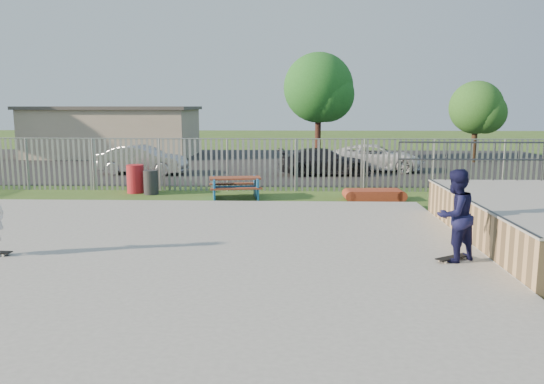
{
  "coord_description": "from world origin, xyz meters",
  "views": [
    {
      "loc": [
        3.43,
        -11.04,
        3.22
      ],
      "look_at": [
        2.96,
        2.0,
        1.1
      ],
      "focal_mm": 35.0,
      "sensor_mm": 36.0,
      "label": 1
    }
  ],
  "objects_px": {
    "tree_right": "(476,108)",
    "car_white": "(375,158)",
    "car_silver": "(143,160)",
    "car_dark": "(324,162)",
    "skater_navy": "(455,215)",
    "picnic_table": "(235,188)",
    "trash_bin_red": "(135,179)",
    "tree_mid": "(319,88)",
    "trash_bin_grey": "(151,182)",
    "funbox": "(374,195)"
  },
  "relations": [
    {
      "from": "tree_right",
      "to": "car_white",
      "type": "bearing_deg",
      "value": -144.72
    },
    {
      "from": "car_silver",
      "to": "car_dark",
      "type": "relative_size",
      "value": 0.95
    },
    {
      "from": "skater_navy",
      "to": "car_dark",
      "type": "bearing_deg",
      "value": -115.57
    },
    {
      "from": "picnic_table",
      "to": "car_white",
      "type": "xyz_separation_m",
      "value": [
        6.17,
        8.08,
        0.29
      ]
    },
    {
      "from": "trash_bin_red",
      "to": "tree_mid",
      "type": "bearing_deg",
      "value": 59.24
    },
    {
      "from": "skater_navy",
      "to": "tree_right",
      "type": "bearing_deg",
      "value": -141.84
    },
    {
      "from": "picnic_table",
      "to": "tree_right",
      "type": "relative_size",
      "value": 0.43
    },
    {
      "from": "car_white",
      "to": "tree_mid",
      "type": "distance_m",
      "value": 7.05
    },
    {
      "from": "trash_bin_grey",
      "to": "tree_right",
      "type": "xyz_separation_m",
      "value": [
        15.7,
        11.79,
        2.68
      ]
    },
    {
      "from": "car_dark",
      "to": "tree_mid",
      "type": "xyz_separation_m",
      "value": [
        0.04,
        7.11,
        3.63
      ]
    },
    {
      "from": "car_white",
      "to": "tree_right",
      "type": "distance_m",
      "value": 8.13
    },
    {
      "from": "car_white",
      "to": "tree_mid",
      "type": "relative_size",
      "value": 0.74
    },
    {
      "from": "car_dark",
      "to": "car_white",
      "type": "relative_size",
      "value": 0.91
    },
    {
      "from": "funbox",
      "to": "car_white",
      "type": "bearing_deg",
      "value": 77.68
    },
    {
      "from": "funbox",
      "to": "car_dark",
      "type": "height_order",
      "value": "car_dark"
    },
    {
      "from": "funbox",
      "to": "tree_mid",
      "type": "relative_size",
      "value": 0.28
    },
    {
      "from": "picnic_table",
      "to": "trash_bin_red",
      "type": "bearing_deg",
      "value": 154.92
    },
    {
      "from": "trash_bin_red",
      "to": "tree_right",
      "type": "bearing_deg",
      "value": 35.06
    },
    {
      "from": "picnic_table",
      "to": "trash_bin_red",
      "type": "xyz_separation_m",
      "value": [
        -3.86,
        1.08,
        0.15
      ]
    },
    {
      "from": "trash_bin_grey",
      "to": "tree_mid",
      "type": "relative_size",
      "value": 0.14
    },
    {
      "from": "trash_bin_red",
      "to": "car_dark",
      "type": "height_order",
      "value": "car_dark"
    },
    {
      "from": "picnic_table",
      "to": "car_dark",
      "type": "bearing_deg",
      "value": 51.84
    },
    {
      "from": "funbox",
      "to": "picnic_table",
      "type": "bearing_deg",
      "value": 175.24
    },
    {
      "from": "funbox",
      "to": "tree_right",
      "type": "relative_size",
      "value": 0.39
    },
    {
      "from": "car_white",
      "to": "skater_navy",
      "type": "relative_size",
      "value": 2.55
    },
    {
      "from": "picnic_table",
      "to": "trash_bin_red",
      "type": "relative_size",
      "value": 1.89
    },
    {
      "from": "funbox",
      "to": "car_white",
      "type": "relative_size",
      "value": 0.38
    },
    {
      "from": "funbox",
      "to": "car_dark",
      "type": "bearing_deg",
      "value": 98.23
    },
    {
      "from": "trash_bin_red",
      "to": "skater_navy",
      "type": "distance_m",
      "value": 12.82
    },
    {
      "from": "car_silver",
      "to": "tree_right",
      "type": "xyz_separation_m",
      "value": [
        17.57,
        6.13,
        2.42
      ]
    },
    {
      "from": "car_white",
      "to": "funbox",
      "type": "bearing_deg",
      "value": 179.26
    },
    {
      "from": "picnic_table",
      "to": "trash_bin_grey",
      "type": "distance_m",
      "value": 3.29
    },
    {
      "from": "tree_mid",
      "to": "trash_bin_red",
      "type": "bearing_deg",
      "value": -120.76
    },
    {
      "from": "tree_right",
      "to": "funbox",
      "type": "bearing_deg",
      "value": -121.07
    },
    {
      "from": "picnic_table",
      "to": "car_white",
      "type": "bearing_deg",
      "value": 43.15
    },
    {
      "from": "trash_bin_red",
      "to": "picnic_table",
      "type": "bearing_deg",
      "value": -15.58
    },
    {
      "from": "funbox",
      "to": "trash_bin_grey",
      "type": "xyz_separation_m",
      "value": [
        -8.05,
        0.9,
        0.27
      ]
    },
    {
      "from": "car_white",
      "to": "tree_right",
      "type": "height_order",
      "value": "tree_right"
    },
    {
      "from": "trash_bin_red",
      "to": "car_white",
      "type": "xyz_separation_m",
      "value": [
        10.03,
        7.0,
        0.15
      ]
    },
    {
      "from": "tree_right",
      "to": "trash_bin_red",
      "type": "bearing_deg",
      "value": -144.94
    },
    {
      "from": "trash_bin_grey",
      "to": "car_silver",
      "type": "relative_size",
      "value": 0.22
    },
    {
      "from": "car_white",
      "to": "tree_mid",
      "type": "height_order",
      "value": "tree_mid"
    },
    {
      "from": "picnic_table",
      "to": "tree_mid",
      "type": "relative_size",
      "value": 0.31
    },
    {
      "from": "picnic_table",
      "to": "car_dark",
      "type": "relative_size",
      "value": 0.46
    },
    {
      "from": "trash_bin_red",
      "to": "skater_navy",
      "type": "bearing_deg",
      "value": -44.81
    },
    {
      "from": "car_silver",
      "to": "tree_right",
      "type": "bearing_deg",
      "value": -65.19
    },
    {
      "from": "funbox",
      "to": "tree_mid",
      "type": "xyz_separation_m",
      "value": [
        -1.29,
        13.68,
        4.1
      ]
    },
    {
      "from": "trash_bin_red",
      "to": "tree_mid",
      "type": "distance_m",
      "value": 15.0
    },
    {
      "from": "funbox",
      "to": "skater_navy",
      "type": "bearing_deg",
      "value": -90.52
    },
    {
      "from": "picnic_table",
      "to": "trash_bin_red",
      "type": "height_order",
      "value": "trash_bin_red"
    }
  ]
}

